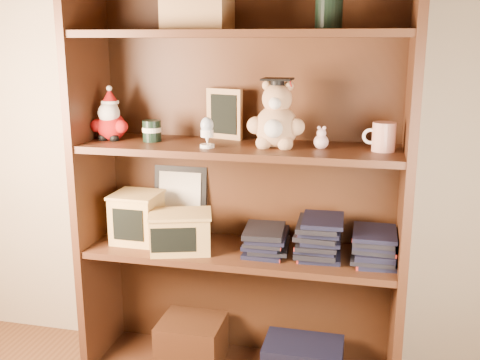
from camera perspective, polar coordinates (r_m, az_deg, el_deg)
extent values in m
cube|color=tan|center=(2.18, 1.08, 12.27)|extent=(3.00, 0.04, 2.50)
cube|color=#462514|center=(2.26, -14.61, 0.33)|extent=(0.03, 0.35, 1.60)
cube|color=#462514|center=(2.01, 16.48, -1.48)|extent=(0.03, 0.35, 1.60)
cube|color=#412311|center=(2.21, 0.98, 0.51)|extent=(1.20, 0.02, 1.60)
cube|color=#462514|center=(1.99, 0.00, 14.62)|extent=(1.14, 0.33, 0.02)
cube|color=#412311|center=(2.36, -4.93, -15.96)|extent=(0.25, 0.22, 0.18)
cube|color=black|center=(2.28, 6.42, -17.66)|extent=(0.30, 0.20, 0.14)
cube|color=#9E7547|center=(2.03, -4.30, 16.62)|extent=(0.22, 0.18, 0.12)
cylinder|color=black|center=(1.94, 9.01, 16.46)|extent=(0.09, 0.09, 0.11)
cube|color=#462514|center=(2.14, 0.00, -7.37)|extent=(1.14, 0.33, 0.02)
cube|color=#462514|center=(2.02, 0.00, 3.23)|extent=(1.14, 0.33, 0.02)
sphere|color=#A50F0F|center=(2.18, -12.94, 5.31)|extent=(0.11, 0.11, 0.11)
sphere|color=#A50F0F|center=(2.19, -14.32, 5.37)|extent=(0.05, 0.05, 0.05)
sphere|color=#A50F0F|center=(2.14, -11.97, 5.33)|extent=(0.05, 0.05, 0.05)
sphere|color=black|center=(2.17, -13.73, 4.20)|extent=(0.04, 0.04, 0.04)
sphere|color=black|center=(2.15, -12.66, 4.17)|extent=(0.04, 0.04, 0.04)
sphere|color=white|center=(2.16, -13.18, 6.66)|extent=(0.08, 0.08, 0.08)
sphere|color=#D8B293|center=(2.17, -13.05, 7.17)|extent=(0.06, 0.06, 0.06)
cone|color=#A50F0F|center=(2.17, -13.11, 8.35)|extent=(0.06, 0.06, 0.05)
sphere|color=white|center=(2.17, -13.15, 9.06)|extent=(0.02, 0.02, 0.02)
cylinder|color=white|center=(2.17, -13.08, 7.71)|extent=(0.07, 0.07, 0.01)
cylinder|color=black|center=(2.12, -8.94, 4.95)|extent=(0.07, 0.07, 0.08)
cylinder|color=beige|center=(2.12, -8.95, 5.08)|extent=(0.07, 0.07, 0.02)
cube|color=#9E7547|center=(2.14, -1.60, 6.72)|extent=(0.15, 0.06, 0.19)
cube|color=black|center=(2.13, -1.68, 6.68)|extent=(0.11, 0.04, 0.15)
cube|color=#9E7547|center=(2.18, -1.37, 4.76)|extent=(0.08, 0.08, 0.01)
cylinder|color=white|center=(1.98, -3.35, 3.48)|extent=(0.05, 0.05, 0.01)
cone|color=white|center=(1.97, -3.35, 4.12)|extent=(0.02, 0.02, 0.04)
cylinder|color=white|center=(1.97, -3.36, 4.77)|extent=(0.04, 0.04, 0.03)
ellipsoid|color=#A8BBCD|center=(1.96, -3.38, 5.59)|extent=(0.04, 0.04, 0.06)
sphere|color=tan|center=(1.98, 3.75, 5.43)|extent=(0.15, 0.15, 0.15)
sphere|color=white|center=(1.92, 3.42, 5.24)|extent=(0.07, 0.07, 0.07)
sphere|color=tan|center=(1.98, 1.60, 5.57)|extent=(0.06, 0.06, 0.06)
sphere|color=tan|center=(1.95, 5.71, 5.41)|extent=(0.06, 0.06, 0.06)
sphere|color=tan|center=(1.96, 2.40, 3.80)|extent=(0.05, 0.05, 0.05)
sphere|color=tan|center=(1.94, 4.62, 3.70)|extent=(0.05, 0.05, 0.05)
sphere|color=tan|center=(1.97, 3.79, 8.25)|extent=(0.10, 0.10, 0.10)
sphere|color=white|center=(1.93, 3.57, 7.81)|extent=(0.04, 0.04, 0.04)
sphere|color=tan|center=(1.99, 2.76, 9.57)|extent=(0.03, 0.03, 0.03)
sphere|color=tan|center=(1.97, 4.98, 9.51)|extent=(0.03, 0.03, 0.03)
cylinder|color=black|center=(1.97, 3.82, 9.84)|extent=(0.05, 0.05, 0.02)
cube|color=black|center=(1.97, 3.83, 10.19)|extent=(0.10, 0.10, 0.01)
cylinder|color=#A50F0F|center=(1.94, 5.17, 9.75)|extent=(0.00, 0.05, 0.03)
sphere|color=beige|center=(1.97, 8.24, 3.85)|extent=(0.05, 0.05, 0.05)
sphere|color=beige|center=(1.97, 8.27, 4.73)|extent=(0.03, 0.03, 0.03)
sphere|color=beige|center=(1.97, 8.02, 5.28)|extent=(0.01, 0.01, 0.01)
sphere|color=beige|center=(1.96, 8.56, 5.25)|extent=(0.01, 0.01, 0.01)
cylinder|color=silver|center=(1.96, 14.40, 4.27)|extent=(0.08, 0.08, 0.10)
torus|color=white|center=(1.96, 13.11, 4.34)|extent=(0.06, 0.01, 0.06)
cube|color=black|center=(2.29, -6.07, -2.00)|extent=(0.22, 0.05, 0.27)
cube|color=beige|center=(2.28, -6.16, -2.07)|extent=(0.18, 0.04, 0.23)
cube|color=tan|center=(2.23, -10.41, -3.83)|extent=(0.17, 0.17, 0.19)
cube|color=black|center=(2.15, -11.32, -4.50)|extent=(0.12, 0.01, 0.12)
cube|color=tan|center=(2.20, -10.52, -1.47)|extent=(0.18, 0.18, 0.01)
cube|color=tan|center=(2.10, -6.05, -5.37)|extent=(0.25, 0.21, 0.14)
cube|color=black|center=(2.04, -6.77, -6.08)|extent=(0.16, 0.05, 0.09)
cube|color=tan|center=(2.08, -6.10, -3.46)|extent=(0.27, 0.22, 0.01)
cube|color=black|center=(2.11, 2.67, -7.07)|extent=(0.14, 0.20, 0.02)
cube|color=black|center=(2.10, 2.67, -6.67)|extent=(0.14, 0.20, 0.02)
cube|color=black|center=(2.10, 2.68, -6.26)|extent=(0.14, 0.20, 0.02)
cube|color=black|center=(2.09, 2.68, -5.85)|extent=(0.14, 0.20, 0.02)
cube|color=black|center=(2.09, 2.69, -5.43)|extent=(0.14, 0.20, 0.02)
cube|color=black|center=(2.08, 2.69, -5.02)|extent=(0.14, 0.20, 0.02)
cube|color=black|center=(2.09, 8.00, -7.46)|extent=(0.14, 0.20, 0.02)
cube|color=black|center=(2.08, 8.01, -7.05)|extent=(0.14, 0.20, 0.02)
cube|color=black|center=(2.07, 8.03, -6.63)|extent=(0.14, 0.20, 0.02)
cube|color=black|center=(2.07, 8.04, -6.22)|extent=(0.14, 0.20, 0.02)
cube|color=black|center=(2.06, 8.06, -5.80)|extent=(0.14, 0.20, 0.02)
cube|color=black|center=(2.06, 8.07, -5.38)|extent=(0.14, 0.20, 0.02)
cube|color=black|center=(2.05, 8.09, -4.96)|extent=(0.14, 0.20, 0.02)
cube|color=black|center=(2.05, 8.11, -4.54)|extent=(0.14, 0.20, 0.02)
cube|color=black|center=(2.04, 8.12, -4.11)|extent=(0.14, 0.20, 0.02)
cube|color=black|center=(2.08, 13.36, -7.78)|extent=(0.14, 0.20, 0.02)
cube|color=black|center=(2.07, 13.38, -7.37)|extent=(0.14, 0.20, 0.02)
cube|color=black|center=(2.07, 13.41, -6.95)|extent=(0.14, 0.20, 0.02)
cube|color=black|center=(2.06, 13.43, -6.54)|extent=(0.14, 0.20, 0.02)
cube|color=black|center=(2.06, 13.46, -6.12)|extent=(0.14, 0.20, 0.02)
cube|color=black|center=(2.05, 13.48, -5.70)|extent=(0.14, 0.20, 0.02)
cube|color=black|center=(2.05, 13.51, -5.28)|extent=(0.14, 0.20, 0.02)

